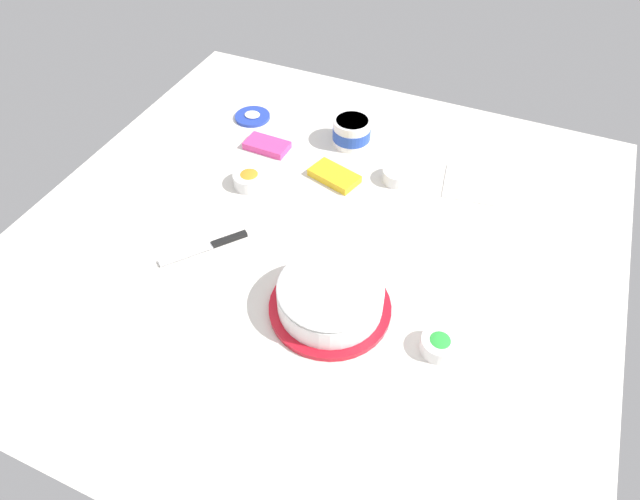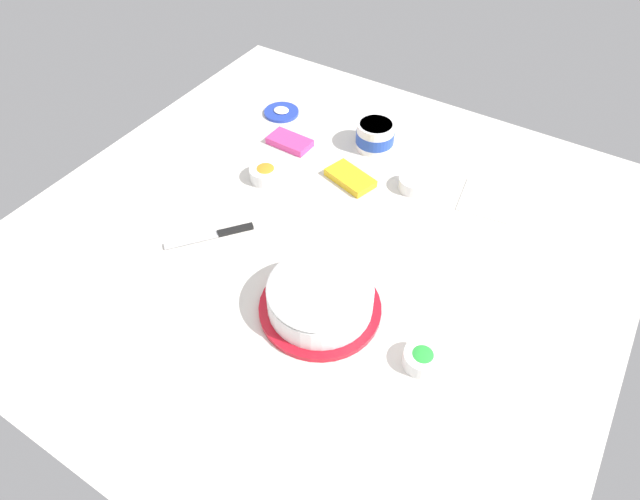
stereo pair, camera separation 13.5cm
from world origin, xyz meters
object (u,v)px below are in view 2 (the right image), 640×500
sprinkle_bowl_orange (266,173)px  frosted_cake (320,298)px  candy_box_lower (350,178)px  paper_napkin (488,200)px  sprinkle_bowl_blue (414,183)px  frosting_tub_lid (281,112)px  frosting_tub (375,135)px  candy_box_upper (290,142)px  sprinkle_bowl_green (422,358)px  spreading_knife (218,234)px

sprinkle_bowl_orange → frosted_cake: bearing=140.3°
candy_box_lower → paper_napkin: candy_box_lower is taller
candy_box_lower → sprinkle_bowl_blue: bearing=-141.9°
frosting_tub_lid → sprinkle_bowl_blue: (-0.54, 0.12, 0.01)m
frosting_tub → sprinkle_bowl_orange: frosting_tub is taller
sprinkle_bowl_orange → candy_box_lower: size_ratio=0.65×
frosted_cake → candy_box_upper: (0.42, -0.50, -0.03)m
frosting_tub_lid → candy_box_upper: size_ratio=0.86×
candy_box_upper → paper_napkin: size_ratio=0.90×
sprinkle_bowl_blue → candy_box_lower: (0.17, 0.07, -0.01)m
sprinkle_bowl_green → candy_box_lower: bearing=-46.1°
spreading_knife → sprinkle_bowl_blue: (-0.36, -0.45, 0.01)m
spreading_knife → paper_napkin: spreading_knife is taller
sprinkle_bowl_orange → sprinkle_bowl_green: (-0.65, 0.33, -0.00)m
frosting_tub_lid → candy_box_lower: candy_box_lower is taller
spreading_knife → sprinkle_bowl_blue: sprinkle_bowl_blue is taller
spreading_knife → candy_box_lower: (-0.19, -0.38, 0.01)m
candy_box_lower → frosted_cake: bearing=127.8°
spreading_knife → paper_napkin: bearing=-137.7°
sprinkle_bowl_green → frosting_tub_lid: bearing=-38.3°
sprinkle_bowl_orange → frosting_tub: bearing=-122.4°
frosting_tub → sprinkle_bowl_blue: 0.22m
sprinkle_bowl_blue → spreading_knife: bearing=51.3°
spreading_knife → candy_box_lower: 0.42m
frosted_cake → spreading_knife: size_ratio=1.47×
paper_napkin → sprinkle_bowl_orange: bearing=23.3°
sprinkle_bowl_green → candy_box_upper: size_ratio=0.60×
frosting_tub_lid → sprinkle_bowl_green: 1.02m
frosting_tub → paper_napkin: size_ratio=0.79×
sprinkle_bowl_orange → sprinkle_bowl_blue: size_ratio=1.06×
frosting_tub_lid → sprinkle_bowl_orange: bearing=117.2°
spreading_knife → candy_box_upper: size_ratio=1.44×
spreading_knife → sprinkle_bowl_orange: sprinkle_bowl_orange is taller
sprinkle_bowl_green → candy_box_upper: 0.85m
frosting_tub → frosting_tub_lid: bearing=0.3°
spreading_knife → candy_box_upper: 0.44m
spreading_knife → sprinkle_bowl_orange: (0.03, -0.26, 0.02)m
spreading_knife → sprinkle_bowl_green: size_ratio=2.40×
frosting_tub → spreading_knife: bearing=73.4°
candy_box_upper → frosting_tub_lid: bearing=-45.0°
spreading_knife → paper_napkin: (-0.56, -0.51, -0.00)m
candy_box_upper → paper_napkin: bearing=-171.1°
candy_box_upper → sprinkle_bowl_blue: bearing=-176.2°
sprinkle_bowl_green → candy_box_upper: bearing=-36.5°
frosted_cake → paper_napkin: 0.61m
sprinkle_bowl_green → paper_napkin: bearing=-84.3°
sprinkle_bowl_blue → candy_box_upper: 0.42m
sprinkle_bowl_blue → paper_napkin: (-0.20, -0.06, -0.02)m
frosted_cake → sprinkle_bowl_orange: frosted_cake is taller
frosting_tub_lid → sprinkle_bowl_orange: sprinkle_bowl_orange is taller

